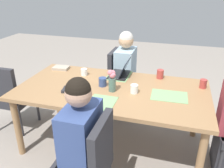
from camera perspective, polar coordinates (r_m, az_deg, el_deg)
name	(u,v)px	position (r m, az deg, el deg)	size (l,w,h in m)	color
ground_plane	(112,143)	(2.93, 0.00, -14.27)	(10.00, 10.00, 0.00)	gray
dining_table	(112,94)	(2.56, 0.00, -2.47)	(2.04, 1.05, 0.74)	#9E754C
chair_far_left_near	(121,78)	(3.43, 2.23, 1.57)	(0.44, 0.44, 0.90)	#2D2D33
person_far_left_near	(125,78)	(3.35, 3.23, 1.48)	(0.36, 0.40, 1.19)	#2D2D33
chair_near_left_mid	(88,162)	(1.96, -5.81, -18.47)	(0.44, 0.44, 0.90)	#2D2D33
person_near_left_mid	(82,153)	(2.01, -7.25, -16.33)	(0.36, 0.40, 1.19)	#2D2D33
chair_head_left_right_near	(9,95)	(3.20, -23.74, -2.43)	(0.44, 0.44, 0.90)	#2D2D33
flower_vase	(112,80)	(2.42, 0.03, 1.03)	(0.09, 0.08, 0.24)	#4C6B60
placemat_far_left_near	(119,75)	(2.86, 1.70, 2.09)	(0.36, 0.26, 0.00)	#7FAD70
placemat_near_left_mid	(100,104)	(2.22, -2.83, -4.86)	(0.36, 0.26, 0.00)	#7FAD70
placemat_head_right_left_far	(169,96)	(2.43, 13.78, -2.83)	(0.36, 0.26, 0.00)	#7FAD70
laptop_far_left_near	(121,73)	(2.84, 2.16, 2.81)	(0.22, 0.32, 0.20)	black
coffee_mug_near_left	(103,82)	(2.57, -2.30, 0.52)	(0.09, 0.09, 0.10)	#33477A
coffee_mug_near_right	(84,72)	(2.88, -6.80, 2.91)	(0.08, 0.08, 0.08)	white
coffee_mug_centre_left	(134,89)	(2.42, 5.44, -1.19)	(0.08, 0.08, 0.09)	white
coffee_mug_centre_right	(160,74)	(2.82, 11.65, 2.39)	(0.08, 0.08, 0.11)	#AD3D38
coffee_mug_far_left	(203,84)	(2.71, 21.35, 0.06)	(0.07, 0.07, 0.10)	#AD3D38
book_red_cover	(72,90)	(2.50, -9.69, -1.37)	(0.20, 0.14, 0.03)	#28282D
book_blue_cover	(61,68)	(3.13, -12.33, 3.85)	(0.20, 0.14, 0.03)	#B2A38E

